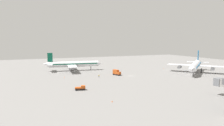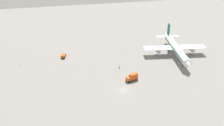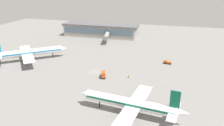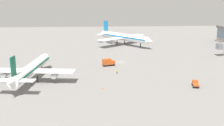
{
  "view_description": "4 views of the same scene",
  "coord_description": "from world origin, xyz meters",
  "views": [
    {
      "loc": [
        -60.6,
        -109.56,
        21.28
      ],
      "look_at": [
        -7.62,
        11.17,
        7.0
      ],
      "focal_mm": 33.64,
      "sensor_mm": 36.0,
      "label": 1
    },
    {
      "loc": [
        88.87,
        -24.28,
        60.64
      ],
      "look_at": [
        -15.46,
        -1.57,
        5.41
      ],
      "focal_mm": 41.43,
      "sensor_mm": 36.0,
      "label": 2
    },
    {
      "loc": [
        -39.75,
        108.02,
        47.37
      ],
      "look_at": [
        -8.46,
        -5.07,
        4.06
      ],
      "focal_mm": 36.65,
      "sensor_mm": 36.0,
      "label": 3
    },
    {
      "loc": [
        -130.09,
        12.23,
        32.25
      ],
      "look_at": [
        -13.44,
        4.61,
        2.98
      ],
      "focal_mm": 45.38,
      "sensor_mm": 36.0,
      "label": 4
    }
  ],
  "objects": [
    {
      "name": "catering_truck",
      "position": [
        -6.86,
        5.88,
        1.7
      ],
      "size": [
        3.59,
        5.91,
        3.3
      ],
      "rotation": [
        0.0,
        0.0,
        5.04
      ],
      "color": "black",
      "rests_on": "ground"
    },
    {
      "name": "airplane_taxiing",
      "position": [
        -26.92,
        35.73,
        4.64
      ],
      "size": [
        41.89,
        33.83,
        12.76
      ],
      "rotation": [
        0.0,
        0.0,
        6.15
      ],
      "color": "white",
      "rests_on": "ground"
    },
    {
      "name": "ground_crew_worker",
      "position": [
        -19.44,
        2.96,
        0.85
      ],
      "size": [
        0.55,
        0.49,
        1.67
      ],
      "rotation": [
        0.0,
        0.0,
        5.06
      ],
      "color": "#1E2338",
      "rests_on": "ground"
    },
    {
      "name": "ground",
      "position": [
        0.0,
        0.0,
        0.0
      ],
      "size": [
        288.0,
        288.0,
        0.0
      ],
      "primitive_type": "plane",
      "color": "gray"
    },
    {
      "name": "safety_cone_far_side",
      "position": [
        -32.09,
        -44.75,
        0.3
      ],
      "size": [
        0.44,
        0.44,
        0.6
      ],
      "primitive_type": "cone",
      "color": "#EA590C",
      "rests_on": "ground"
    },
    {
      "name": "pushback_tractor",
      "position": [
        -37.41,
        -23.3,
        0.97
      ],
      "size": [
        4.71,
        2.98,
        1.9
      ],
      "rotation": [
        0.0,
        0.0,
        6.07
      ],
      "color": "black",
      "rests_on": "ground"
    },
    {
      "name": "safety_cone_near_gate",
      "position": [
        -38.03,
        9.41,
        0.3
      ],
      "size": [
        0.44,
        0.44,
        0.6
      ],
      "primitive_type": "cone",
      "color": "#EA590C",
      "rests_on": "ground"
    }
  ]
}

